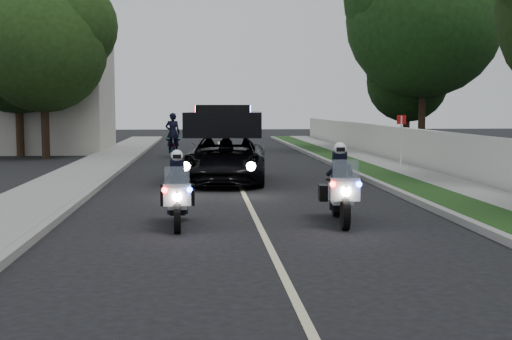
# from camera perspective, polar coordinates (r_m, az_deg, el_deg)

# --- Properties ---
(ground) EXTENTS (120.00, 120.00, 0.00)m
(ground) POSITION_cam_1_polar(r_m,az_deg,el_deg) (9.97, 1.97, -8.23)
(ground) COLOR black
(ground) RESTS_ON ground
(curb_right) EXTENTS (0.20, 60.00, 0.15)m
(curb_right) POSITION_cam_1_polar(r_m,az_deg,el_deg) (20.43, 10.18, -1.06)
(curb_right) COLOR gray
(curb_right) RESTS_ON ground
(grass_verge) EXTENTS (1.20, 60.00, 0.16)m
(grass_verge) POSITION_cam_1_polar(r_m,az_deg,el_deg) (20.62, 12.07, -1.02)
(grass_verge) COLOR #193814
(grass_verge) RESTS_ON ground
(sidewalk_right) EXTENTS (1.40, 60.00, 0.16)m
(sidewalk_right) POSITION_cam_1_polar(r_m,az_deg,el_deg) (21.03, 15.46, -0.98)
(sidewalk_right) COLOR gray
(sidewalk_right) RESTS_ON ground
(property_wall) EXTENTS (0.22, 60.00, 1.50)m
(property_wall) POSITION_cam_1_polar(r_m,az_deg,el_deg) (21.34, 18.03, 0.86)
(property_wall) COLOR beige
(property_wall) RESTS_ON ground
(curb_left) EXTENTS (0.20, 60.00, 0.15)m
(curb_left) POSITION_cam_1_polar(r_m,az_deg,el_deg) (19.98, -13.20, -1.26)
(curb_left) COLOR gray
(curb_left) RESTS_ON ground
(sidewalk_left) EXTENTS (2.00, 60.00, 0.16)m
(sidewalk_left) POSITION_cam_1_polar(r_m,az_deg,el_deg) (20.17, -16.29, -1.27)
(sidewalk_left) COLOR gray
(sidewalk_left) RESTS_ON ground
(building_far) EXTENTS (8.00, 6.00, 7.00)m
(building_far) POSITION_cam_1_polar(r_m,az_deg,el_deg) (36.73, -18.79, 6.93)
(building_far) COLOR #A8A396
(building_far) RESTS_ON ground
(lane_marking) EXTENTS (0.12, 50.00, 0.01)m
(lane_marking) POSITION_cam_1_polar(r_m,az_deg,el_deg) (19.79, -1.37, -1.39)
(lane_marking) COLOR #BFB78C
(lane_marking) RESTS_ON ground
(police_moto_left) EXTENTS (0.68, 1.80, 1.51)m
(police_moto_left) POSITION_cam_1_polar(r_m,az_deg,el_deg) (13.34, -6.69, -4.77)
(police_moto_left) COLOR silver
(police_moto_left) RESTS_ON ground
(police_moto_right) EXTENTS (0.84, 1.98, 1.64)m
(police_moto_right) POSITION_cam_1_polar(r_m,az_deg,el_deg) (13.75, 7.17, -4.47)
(police_moto_right) COLOR silver
(police_moto_right) RESTS_ON ground
(police_suv) EXTENTS (2.93, 5.50, 2.58)m
(police_suv) POSITION_cam_1_polar(r_m,az_deg,el_deg) (20.86, -2.63, -1.05)
(police_suv) COLOR black
(police_suv) RESTS_ON ground
(bicycle) EXTENTS (0.82, 1.83, 0.92)m
(bicycle) POSITION_cam_1_polar(r_m,az_deg,el_deg) (31.38, -7.09, 1.09)
(bicycle) COLOR black
(bicycle) RESTS_ON ground
(cyclist) EXTENTS (0.67, 0.45, 1.87)m
(cyclist) POSITION_cam_1_polar(r_m,az_deg,el_deg) (31.38, -7.09, 1.09)
(cyclist) COLOR black
(cyclist) RESTS_ON ground
(sign_post) EXTENTS (0.42, 0.42, 2.12)m
(sign_post) POSITION_cam_1_polar(r_m,az_deg,el_deg) (24.58, 12.21, -0.19)
(sign_post) COLOR red
(sign_post) RESTS_ON ground
(tree_right_d) EXTENTS (7.92, 7.92, 12.95)m
(tree_right_d) POSITION_cam_1_polar(r_m,az_deg,el_deg) (34.80, 13.89, 1.40)
(tree_right_d) COLOR #1D4316
(tree_right_d) RESTS_ON ground
(tree_right_e) EXTENTS (4.83, 4.83, 7.13)m
(tree_right_e) POSITION_cam_1_polar(r_m,az_deg,el_deg) (36.68, 12.65, 1.62)
(tree_right_e) COLOR black
(tree_right_e) RESTS_ON ground
(tree_left_near) EXTENTS (6.52, 6.52, 9.65)m
(tree_left_near) POSITION_cam_1_polar(r_m,az_deg,el_deg) (31.97, -17.45, 0.96)
(tree_left_near) COLOR #203D14
(tree_left_near) RESTS_ON ground
(tree_left_far) EXTENTS (6.26, 6.26, 9.36)m
(tree_left_far) POSITION_cam_1_polar(r_m,az_deg,el_deg) (33.44, -19.41, 1.09)
(tree_left_far) COLOR black
(tree_left_far) RESTS_ON ground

